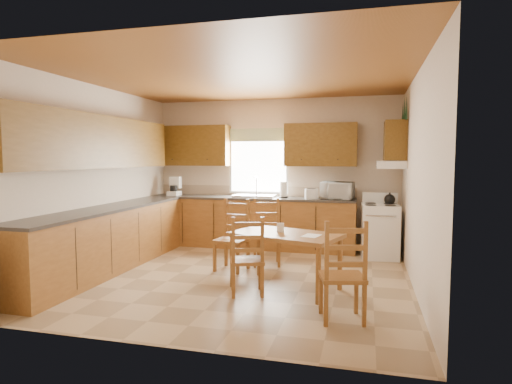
% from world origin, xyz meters
% --- Properties ---
extents(floor, '(4.50, 4.50, 0.00)m').
position_xyz_m(floor, '(0.00, 0.00, 0.00)').
color(floor, '#A2855F').
rests_on(floor, ground).
extents(ceiling, '(4.50, 4.50, 0.00)m').
position_xyz_m(ceiling, '(0.00, 0.00, 2.70)').
color(ceiling, brown).
rests_on(ceiling, floor).
extents(wall_left, '(4.50, 4.50, 0.00)m').
position_xyz_m(wall_left, '(-2.25, 0.00, 1.35)').
color(wall_left, beige).
rests_on(wall_left, floor).
extents(wall_right, '(4.50, 4.50, 0.00)m').
position_xyz_m(wall_right, '(2.25, 0.00, 1.35)').
color(wall_right, beige).
rests_on(wall_right, floor).
extents(wall_back, '(4.50, 4.50, 0.00)m').
position_xyz_m(wall_back, '(0.00, 2.25, 1.35)').
color(wall_back, beige).
rests_on(wall_back, floor).
extents(wall_front, '(4.50, 4.50, 0.00)m').
position_xyz_m(wall_front, '(0.00, -2.25, 1.35)').
color(wall_front, beige).
rests_on(wall_front, floor).
extents(lower_cab_back, '(3.75, 0.60, 0.88)m').
position_xyz_m(lower_cab_back, '(-0.38, 1.95, 0.44)').
color(lower_cab_back, brown).
rests_on(lower_cab_back, floor).
extents(lower_cab_left, '(0.60, 3.60, 0.88)m').
position_xyz_m(lower_cab_left, '(-1.95, -0.15, 0.44)').
color(lower_cab_left, brown).
rests_on(lower_cab_left, floor).
extents(counter_back, '(3.75, 0.63, 0.04)m').
position_xyz_m(counter_back, '(-0.38, 1.95, 0.90)').
color(counter_back, '#38322E').
rests_on(counter_back, lower_cab_back).
extents(counter_left, '(0.63, 3.60, 0.04)m').
position_xyz_m(counter_left, '(-1.95, -0.15, 0.90)').
color(counter_left, '#38322E').
rests_on(counter_left, lower_cab_left).
extents(backsplash, '(3.75, 0.01, 0.18)m').
position_xyz_m(backsplash, '(-0.38, 2.24, 1.01)').
color(backsplash, gray).
rests_on(backsplash, counter_back).
extents(upper_cab_back_left, '(1.41, 0.33, 0.75)m').
position_xyz_m(upper_cab_back_left, '(-1.55, 2.08, 1.85)').
color(upper_cab_back_left, brown).
rests_on(upper_cab_back_left, wall_back).
extents(upper_cab_back_right, '(1.25, 0.33, 0.75)m').
position_xyz_m(upper_cab_back_right, '(0.86, 2.08, 1.85)').
color(upper_cab_back_right, brown).
rests_on(upper_cab_back_right, wall_back).
extents(upper_cab_left, '(0.33, 3.60, 0.75)m').
position_xyz_m(upper_cab_left, '(-2.08, -0.15, 1.85)').
color(upper_cab_left, brown).
rests_on(upper_cab_left, wall_left).
extents(upper_cab_stove, '(0.33, 0.62, 0.62)m').
position_xyz_m(upper_cab_stove, '(2.08, 1.65, 1.90)').
color(upper_cab_stove, brown).
rests_on(upper_cab_stove, wall_right).
extents(range_hood, '(0.44, 0.62, 0.12)m').
position_xyz_m(range_hood, '(2.03, 1.65, 1.52)').
color(range_hood, white).
rests_on(range_hood, wall_right).
extents(window_frame, '(1.13, 0.02, 1.18)m').
position_xyz_m(window_frame, '(-0.30, 2.22, 1.55)').
color(window_frame, white).
rests_on(window_frame, wall_back).
extents(window_pane, '(1.05, 0.01, 1.10)m').
position_xyz_m(window_pane, '(-0.30, 2.21, 1.55)').
color(window_pane, white).
rests_on(window_pane, wall_back).
extents(window_valance, '(1.19, 0.01, 0.24)m').
position_xyz_m(window_valance, '(-0.30, 2.19, 2.05)').
color(window_valance, '#517341').
rests_on(window_valance, wall_back).
extents(sink_basin, '(0.75, 0.45, 0.04)m').
position_xyz_m(sink_basin, '(-0.30, 1.95, 0.94)').
color(sink_basin, silver).
rests_on(sink_basin, counter_back).
extents(pine_decal_a, '(0.22, 0.22, 0.36)m').
position_xyz_m(pine_decal_a, '(2.21, 1.33, 2.38)').
color(pine_decal_a, '#12321B').
rests_on(pine_decal_a, wall_right).
extents(pine_decal_b, '(0.22, 0.22, 0.36)m').
position_xyz_m(pine_decal_b, '(2.21, 1.65, 2.42)').
color(pine_decal_b, '#12321B').
rests_on(pine_decal_b, wall_right).
extents(pine_decal_c, '(0.22, 0.22, 0.36)m').
position_xyz_m(pine_decal_c, '(2.21, 1.97, 2.38)').
color(pine_decal_c, '#12321B').
rests_on(pine_decal_c, wall_right).
extents(stove, '(0.62, 0.63, 0.85)m').
position_xyz_m(stove, '(1.88, 1.67, 0.43)').
color(stove, white).
rests_on(stove, floor).
extents(coffeemaker, '(0.27, 0.31, 0.38)m').
position_xyz_m(coffeemaker, '(-1.86, 1.90, 1.11)').
color(coffeemaker, white).
rests_on(coffeemaker, counter_back).
extents(paper_towel, '(0.14, 0.14, 0.28)m').
position_xyz_m(paper_towel, '(0.22, 1.96, 1.06)').
color(paper_towel, white).
rests_on(paper_towel, counter_back).
extents(toaster, '(0.24, 0.20, 0.17)m').
position_xyz_m(toaster, '(0.73, 1.88, 1.01)').
color(toaster, white).
rests_on(toaster, counter_back).
extents(microwave, '(0.54, 0.42, 0.30)m').
position_xyz_m(microwave, '(1.17, 1.92, 1.07)').
color(microwave, white).
rests_on(microwave, counter_back).
extents(dining_table, '(1.48, 1.13, 0.70)m').
position_xyz_m(dining_table, '(0.69, -0.33, 0.35)').
color(dining_table, brown).
rests_on(dining_table, floor).
extents(chair_near_left, '(0.50, 0.48, 0.94)m').
position_xyz_m(chair_near_left, '(0.29, -0.66, 0.47)').
color(chair_near_left, brown).
rests_on(chair_near_left, floor).
extents(chair_near_right, '(0.51, 0.50, 1.02)m').
position_xyz_m(chair_near_right, '(1.44, -1.22, 0.51)').
color(chair_near_right, brown).
rests_on(chair_near_right, floor).
extents(chair_far_left, '(0.49, 0.47, 1.02)m').
position_xyz_m(chair_far_left, '(-0.22, 0.32, 0.51)').
color(chair_far_left, brown).
rests_on(chair_far_left, floor).
extents(chair_far_right, '(0.51, 0.49, 0.99)m').
position_xyz_m(chair_far_right, '(0.20, 0.76, 0.50)').
color(chair_far_right, brown).
rests_on(chair_far_right, floor).
extents(table_paper, '(0.24, 0.29, 0.00)m').
position_xyz_m(table_paper, '(1.03, -0.44, 0.70)').
color(table_paper, white).
rests_on(table_paper, dining_table).
extents(table_card, '(0.09, 0.04, 0.12)m').
position_xyz_m(table_card, '(0.62, -0.30, 0.76)').
color(table_card, white).
rests_on(table_card, dining_table).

